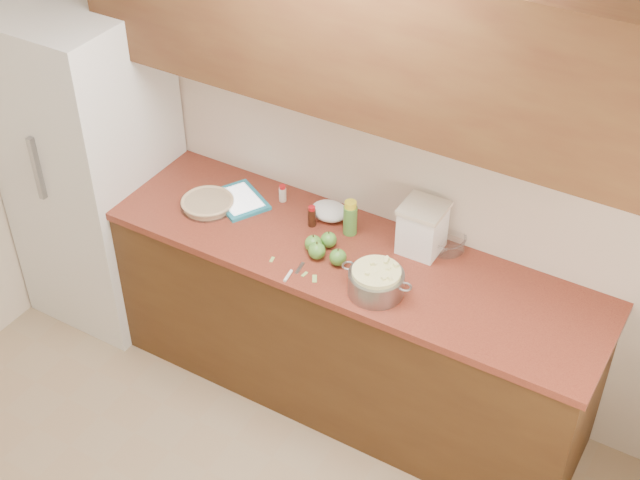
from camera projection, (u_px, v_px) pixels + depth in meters
The scene contains 21 objects.
room_shell at pixel (110, 399), 2.93m from camera, with size 3.60×3.60×3.60m.
counter_run at pixel (332, 318), 4.44m from camera, with size 2.64×0.68×0.92m.
upper_cabinets at pixel (354, 29), 3.62m from camera, with size 2.60×0.34×0.70m, color #57381A.
fridge at pixel (94, 167), 4.72m from camera, with size 0.70×0.70×1.80m, color silver.
pie at pixel (208, 203), 4.39m from camera, with size 0.27×0.27×0.04m.
colander at pixel (376, 282), 3.87m from camera, with size 0.34×0.25×0.12m.
flour_canister at pixel (422, 228), 4.07m from camera, with size 0.20×0.20×0.25m.
tablet at pixel (239, 200), 4.43m from camera, with size 0.35×0.33×0.02m.
paring_knife at pixel (290, 275), 3.99m from camera, with size 0.04×0.16×0.02m.
lemon_bottle at pixel (350, 218), 4.19m from camera, with size 0.07×0.07×0.18m.
cinnamon_shaker at pixel (283, 193), 4.42m from camera, with size 0.04×0.04×0.09m.
vanilla_bottle at pixel (312, 216), 4.25m from camera, with size 0.04×0.04×0.11m.
mixing_bowl at pixel (446, 241), 4.13m from camera, with size 0.19×0.19×0.07m.
paper_towel at pixel (329, 211), 4.31m from camera, with size 0.19×0.15×0.08m, color white.
apple_left at pixel (313, 244), 4.11m from camera, with size 0.08×0.08×0.09m.
apple_center at pixel (329, 240), 4.14m from camera, with size 0.08×0.08×0.09m.
apple_front at pixel (317, 251), 4.07m from camera, with size 0.08×0.08×0.09m.
apple_extra at pixel (338, 257), 4.03m from camera, with size 0.08×0.08×0.09m.
peel_a at pixel (315, 279), 3.98m from camera, with size 0.05×0.02×0.00m, color #97C45F.
peel_b at pixel (272, 259), 4.08m from camera, with size 0.04×0.01×0.00m, color #97C45F.
peel_c at pixel (305, 274), 4.00m from camera, with size 0.04×0.01×0.00m, color #97C45F.
Camera 1 is at (1.60, -1.34, 3.53)m, focal length 50.00 mm.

